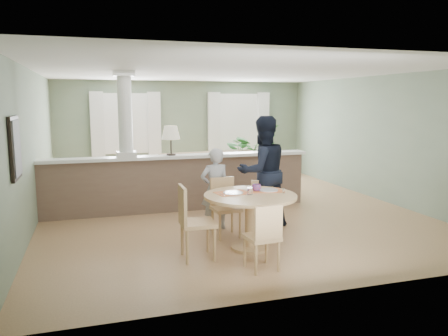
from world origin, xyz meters
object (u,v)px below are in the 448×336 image
object	(u,v)px
child_person	(215,189)
chair_near	(264,234)
chair_far_boy	(225,204)
chair_side	(192,219)
chair_far_man	(262,204)
man_person	(263,172)
houseplant	(250,154)
dining_table	(250,205)
sofa	(214,173)

from	to	relation	value
child_person	chair_near	bearing A→B (deg)	87.75
chair_far_boy	chair_side	xyz separation A→B (m)	(-0.74, -0.90, 0.05)
chair_side	child_person	world-z (taller)	child_person
chair_far_man	man_person	bearing A→B (deg)	88.79
houseplant	chair_far_boy	distance (m)	4.52
houseplant	chair_near	size ratio (longest dim) A/B	1.79
dining_table	child_person	bearing A→B (deg)	101.43
child_person	man_person	size ratio (longest dim) A/B	0.73
chair_far_man	chair_side	world-z (taller)	chair_side
houseplant	dining_table	xyz separation A→B (m)	(-1.77, -4.80, -0.14)
sofa	man_person	xyz separation A→B (m)	(0.01, -3.02, 0.49)
houseplant	chair_side	xyz separation A→B (m)	(-2.68, -4.97, -0.22)
dining_table	child_person	distance (m)	1.13
chair_near	chair_far_boy	bearing A→B (deg)	-94.75
chair_far_man	chair_far_boy	bearing A→B (deg)	-153.91
man_person	chair_far_man	bearing A→B (deg)	59.05
sofa	chair_side	size ratio (longest dim) A/B	3.09
chair_near	chair_side	xyz separation A→B (m)	(-0.77, 0.70, 0.08)
man_person	dining_table	bearing A→B (deg)	52.42
sofa	dining_table	size ratio (longest dim) A/B	2.35
chair_far_man	chair_side	xyz separation A→B (m)	(-1.40, -0.94, 0.10)
dining_table	houseplant	bearing A→B (deg)	69.76
sofa	man_person	world-z (taller)	man_person
chair_side	child_person	distance (m)	1.45
sofa	man_person	distance (m)	3.06
sofa	dining_table	xyz separation A→B (m)	(-0.61, -4.09, 0.19)
chair_far_man	man_person	distance (m)	0.59
chair_far_boy	chair_side	world-z (taller)	chair_side
chair_far_man	chair_side	size ratio (longest dim) A/B	0.82
chair_side	man_person	world-z (taller)	man_person
chair_near	chair_side	bearing A→B (deg)	-48.23
chair_far_boy	man_person	xyz separation A→B (m)	(0.79, 0.34, 0.44)
dining_table	chair_side	xyz separation A→B (m)	(-0.91, -0.17, -0.08)
houseplant	chair_far_man	bearing A→B (deg)	-107.62
man_person	chair_side	bearing A→B (deg)	31.51
chair_near	man_person	size ratio (longest dim) A/B	0.46
chair_far_man	chair_near	distance (m)	1.76
houseplant	child_person	size ratio (longest dim) A/B	1.14
houseplant	dining_table	bearing A→B (deg)	-110.24
chair_far_man	child_person	distance (m)	0.82
chair_far_boy	chair_side	size ratio (longest dim) A/B	0.91
chair_near	child_person	xyz separation A→B (m)	(-0.09, 1.97, 0.21)
child_person	chair_side	bearing A→B (deg)	56.88
chair_far_boy	chair_near	size ratio (longest dim) A/B	1.06
dining_table	man_person	distance (m)	1.27
chair_far_boy	child_person	xyz separation A→B (m)	(-0.05, 0.38, 0.18)
sofa	chair_far_boy	xyz separation A→B (m)	(-0.78, -3.37, 0.05)
sofa	dining_table	world-z (taller)	sofa
chair_side	child_person	xyz separation A→B (m)	(0.68, 1.27, 0.13)
chair_far_boy	chair_far_man	xyz separation A→B (m)	(0.66, 0.04, -0.05)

